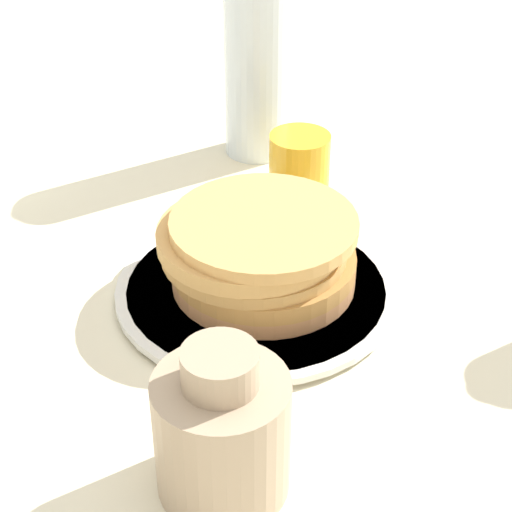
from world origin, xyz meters
TOP-DOWN VIEW (x-y plane):
  - ground_plane at (0.00, 0.00)m, footprint 4.00×4.00m
  - plate at (-0.01, -0.01)m, footprint 0.27×0.27m
  - pancake_stack at (-0.01, -0.00)m, footprint 0.19×0.18m
  - juice_glass at (0.02, 0.18)m, footprint 0.07×0.07m
  - cream_jug at (-0.01, -0.24)m, footprint 0.10×0.10m
  - water_bottle_mid at (-0.04, 0.30)m, footprint 0.08×0.08m

SIDE VIEW (x-z plane):
  - ground_plane at x=0.00m, z-range 0.00..0.00m
  - plate at x=-0.01m, z-range 0.00..0.01m
  - juice_glass at x=0.02m, z-range 0.00..0.08m
  - pancake_stack at x=-0.01m, z-range 0.01..0.08m
  - cream_jug at x=-0.01m, z-range -0.01..0.12m
  - water_bottle_mid at x=-0.04m, z-range -0.01..0.24m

